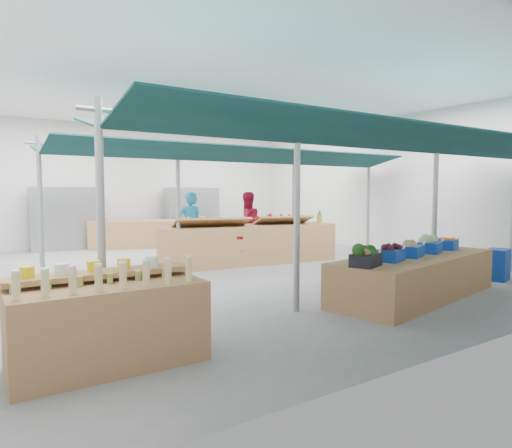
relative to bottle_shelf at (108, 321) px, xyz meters
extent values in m
plane|color=slate|center=(4.11, 4.62, -0.48)|extent=(13.00, 13.00, 0.00)
plane|color=silver|center=(4.11, 4.62, 3.72)|extent=(13.00, 13.00, 0.00)
plane|color=silver|center=(4.11, 11.12, 1.62)|extent=(12.00, 0.00, 12.00)
plane|color=silver|center=(10.11, 4.62, 1.62)|extent=(0.00, 13.00, 13.00)
cylinder|color=gray|center=(0.11, 0.62, 1.02)|extent=(0.10, 0.10, 3.00)
cylinder|color=gray|center=(0.11, 5.12, 1.02)|extent=(0.10, 0.10, 3.00)
cylinder|color=gray|center=(3.11, 0.62, 1.02)|extent=(0.10, 0.10, 3.00)
cylinder|color=gray|center=(3.11, 5.12, 1.02)|extent=(0.10, 0.10, 3.00)
cylinder|color=gray|center=(6.61, 0.62, 1.02)|extent=(0.10, 0.10, 3.00)
cylinder|color=gray|center=(6.61, 5.12, 1.02)|extent=(0.10, 0.10, 3.00)
cylinder|color=gray|center=(9.61, 5.12, 1.02)|extent=(0.10, 0.10, 3.00)
cylinder|color=gray|center=(4.86, 0.62, 2.37)|extent=(10.00, 0.06, 0.06)
cylinder|color=gray|center=(4.86, 5.12, 2.37)|extent=(10.00, 0.06, 0.06)
cube|color=#0B302E|center=(4.86, -0.03, 2.30)|extent=(9.50, 1.28, 0.30)
cube|color=#0B302E|center=(4.86, 1.27, 2.30)|extent=(9.50, 1.28, 0.30)
cube|color=#0B302E|center=(4.86, 4.47, 2.30)|extent=(9.50, 1.28, 0.30)
cube|color=#0B302E|center=(4.86, 5.77, 2.30)|extent=(9.50, 1.28, 0.30)
cube|color=#B23F33|center=(1.61, 10.62, 0.52)|extent=(2.00, 0.50, 2.00)
cube|color=#B23F33|center=(6.11, 10.62, 0.52)|extent=(2.00, 0.50, 2.00)
cube|color=#966841|center=(0.00, -0.04, -0.03)|extent=(2.02, 0.93, 0.89)
cube|color=#997247|center=(0.00, 0.24, 0.49)|extent=(2.01, 0.43, 0.06)
cube|color=#966841|center=(5.48, 0.17, -0.11)|extent=(4.02, 1.98, 0.75)
cube|color=#966841|center=(5.09, 5.04, 0.02)|extent=(4.78, 1.64, 1.00)
cube|color=#966841|center=(4.70, 9.58, -0.03)|extent=(5.07, 2.80, 0.91)
cube|color=#0E37A0|center=(8.26, 0.21, -0.15)|extent=(0.64, 0.53, 0.67)
imported|color=#1C81B6|center=(3.89, 6.14, 0.46)|extent=(0.73, 0.52, 1.87)
imported|color=maroon|center=(5.69, 6.14, 0.46)|extent=(0.99, 0.81, 1.87)
cube|color=black|center=(3.85, -0.13, 0.37)|extent=(0.59, 0.51, 0.20)
cube|color=white|center=(3.93, -0.34, 0.53)|extent=(0.08, 0.04, 0.06)
cube|color=#0E37A0|center=(4.58, 0.00, 0.37)|extent=(0.59, 0.51, 0.20)
cube|color=white|center=(4.67, -0.20, 0.53)|extent=(0.08, 0.04, 0.06)
cube|color=#0E37A0|center=(5.27, 0.13, 0.37)|extent=(0.59, 0.51, 0.20)
cube|color=white|center=(5.35, -0.07, 0.53)|extent=(0.08, 0.04, 0.06)
cube|color=#0E37A0|center=(6.00, 0.27, 0.37)|extent=(0.59, 0.51, 0.20)
cube|color=white|center=(6.08, 0.07, 0.53)|extent=(0.08, 0.04, 0.06)
cube|color=#0E37A0|center=(6.74, 0.41, 0.37)|extent=(0.59, 0.51, 0.20)
cube|color=white|center=(6.82, 0.21, 0.53)|extent=(0.08, 0.04, 0.06)
sphere|color=brown|center=(3.72, -0.29, 0.51)|extent=(0.09, 0.09, 0.09)
sphere|color=brown|center=(3.67, -0.31, 0.55)|extent=(0.06, 0.06, 0.06)
cylinder|color=red|center=(2.69, 1.64, 0.62)|extent=(0.12, 0.12, 0.05)
cube|color=white|center=(2.69, 1.58, 0.40)|extent=(0.10, 0.01, 0.07)
cube|color=#997247|center=(3.97, 5.05, 0.64)|extent=(2.00, 1.09, 0.26)
cube|color=#997247|center=(6.02, 4.82, 0.64)|extent=(1.62, 1.00, 0.26)
cylinder|color=#8C6019|center=(7.18, 4.68, 0.63)|extent=(0.14, 0.14, 0.22)
cone|color=#26661E|center=(7.18, 4.68, 0.82)|extent=(0.12, 0.12, 0.18)
camera|label=1|loc=(-1.36, -4.94, 1.41)|focal=32.00mm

